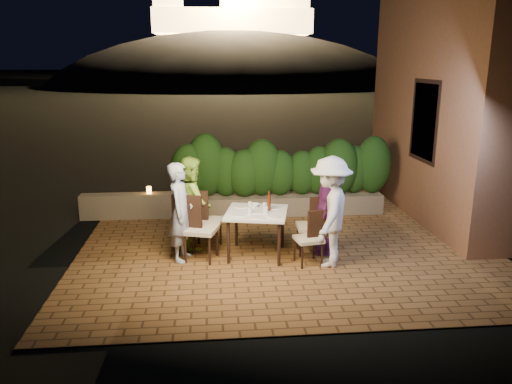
{
  "coord_description": "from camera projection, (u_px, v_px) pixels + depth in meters",
  "views": [
    {
      "loc": [
        -1.27,
        -7.63,
        3.09
      ],
      "look_at": [
        -0.55,
        0.13,
        1.05
      ],
      "focal_mm": 35.0,
      "sensor_mm": 36.0,
      "label": 1
    }
  ],
  "objects": [
    {
      "name": "diner_blue",
      "position": [
        181.0,
        212.0,
        7.85
      ],
      "size": [
        0.49,
        0.65,
        1.59
      ],
      "primitive_type": "imported",
      "rotation": [
        0.0,
        0.0,
        1.37
      ],
      "color": "#9DADCB",
      "rests_on": "ground"
    },
    {
      "name": "diner_green",
      "position": [
        192.0,
        202.0,
        8.45
      ],
      "size": [
        0.74,
        0.87,
        1.57
      ],
      "primitive_type": "imported",
      "rotation": [
        0.0,
        0.0,
        1.78
      ],
      "color": "#9DD342",
      "rests_on": "ground"
    },
    {
      "name": "building_wall",
      "position": [
        455.0,
        92.0,
        9.87
      ],
      "size": [
        1.6,
        5.0,
        5.0
      ],
      "primitive_type": "cube",
      "color": "#9C613D",
      "rests_on": "ground"
    },
    {
      "name": "glass_se",
      "position": [
        265.0,
        206.0,
        8.19
      ],
      "size": [
        0.06,
        0.06,
        0.1
      ],
      "primitive_type": "cylinder",
      "color": "silver",
      "rests_on": "dining_table"
    },
    {
      "name": "chair_left_front",
      "position": [
        201.0,
        228.0,
        7.92
      ],
      "size": [
        0.61,
        0.61,
        1.06
      ],
      "primitive_type": null,
      "rotation": [
        0.0,
        0.0,
        -0.3
      ],
      "color": "black",
      "rests_on": "ground"
    },
    {
      "name": "dining_table",
      "position": [
        257.0,
        234.0,
        8.13
      ],
      "size": [
        1.15,
        1.15,
        0.75
      ],
      "primitive_type": null,
      "rotation": [
        0.0,
        0.0,
        -0.21
      ],
      "color": "white",
      "rests_on": "ground"
    },
    {
      "name": "glass_ne",
      "position": [
        266.0,
        210.0,
        7.91
      ],
      "size": [
        0.07,
        0.07,
        0.12
      ],
      "primitive_type": "cylinder",
      "color": "silver",
      "rests_on": "dining_table"
    },
    {
      "name": "diner_white",
      "position": [
        330.0,
        212.0,
        7.64
      ],
      "size": [
        1.01,
        1.27,
        1.72
      ],
      "primitive_type": "imported",
      "rotation": [
        0.0,
        0.0,
        -1.95
      ],
      "color": "silver",
      "rests_on": "ground"
    },
    {
      "name": "plate_ne",
      "position": [
        274.0,
        216.0,
        7.77
      ],
      "size": [
        0.21,
        0.21,
        0.01
      ],
      "primitive_type": "cylinder",
      "color": "white",
      "rests_on": "dining_table"
    },
    {
      "name": "window_pane",
      "position": [
        426.0,
        121.0,
        9.44
      ],
      "size": [
        0.08,
        1.0,
        1.4
      ],
      "primitive_type": "cube",
      "color": "black",
      "rests_on": "building_wall"
    },
    {
      "name": "planter",
      "position": [
        282.0,
        204.0,
        10.43
      ],
      "size": [
        4.2,
        0.55,
        0.4
      ],
      "primitive_type": "cube",
      "color": "#76684B",
      "rests_on": "ground"
    },
    {
      "name": "chair_right_back",
      "position": [
        310.0,
        225.0,
        8.22
      ],
      "size": [
        0.46,
        0.46,
        0.96
      ],
      "primitive_type": null,
      "rotation": [
        0.0,
        0.0,
        3.11
      ],
      "color": "black",
      "rests_on": "ground"
    },
    {
      "name": "hedge",
      "position": [
        282.0,
        169.0,
        10.24
      ],
      "size": [
        4.0,
        0.7,
        1.1
      ],
      "primitive_type": null,
      "color": "#193B10",
      "rests_on": "planter"
    },
    {
      "name": "glass_nw",
      "position": [
        250.0,
        210.0,
        7.89
      ],
      "size": [
        0.07,
        0.07,
        0.12
      ],
      "primitive_type": "cylinder",
      "color": "silver",
      "rests_on": "dining_table"
    },
    {
      "name": "parapet",
      "position": [
        136.0,
        206.0,
        10.15
      ],
      "size": [
        2.2,
        0.3,
        0.5
      ],
      "primitive_type": "cube",
      "color": "#76684B",
      "rests_on": "ground"
    },
    {
      "name": "beer_bottle",
      "position": [
        269.0,
        201.0,
        8.06
      ],
      "size": [
        0.06,
        0.06,
        0.32
      ],
      "primitive_type": null,
      "color": "#451B0B",
      "rests_on": "dining_table"
    },
    {
      "name": "plate_front",
      "position": [
        258.0,
        217.0,
        7.73
      ],
      "size": [
        0.21,
        0.21,
        0.01
      ],
      "primitive_type": "cylinder",
      "color": "white",
      "rests_on": "dining_table"
    },
    {
      "name": "chair_left_back",
      "position": [
        207.0,
        220.0,
        8.4
      ],
      "size": [
        0.54,
        0.54,
        1.01
      ],
      "primitive_type": null,
      "rotation": [
        0.0,
        0.0,
        -0.17
      ],
      "color": "black",
      "rests_on": "ground"
    },
    {
      "name": "plate_se",
      "position": [
        273.0,
        208.0,
        8.23
      ],
      "size": [
        0.22,
        0.22,
        0.01
      ],
      "primitive_type": "cylinder",
      "color": "white",
      "rests_on": "dining_table"
    },
    {
      "name": "window_frame",
      "position": [
        425.0,
        121.0,
        9.44
      ],
      "size": [
        0.06,
        1.15,
        1.55
      ],
      "primitive_type": "cube",
      "color": "black",
      "rests_on": "building_wall"
    },
    {
      "name": "hill",
      "position": [
        233.0,
        116.0,
        67.23
      ],
      "size": [
        52.0,
        40.0,
        22.0
      ],
      "primitive_type": "ellipsoid",
      "color": "black",
      "rests_on": "ground"
    },
    {
      "name": "glass_sw",
      "position": [
        250.0,
        204.0,
        8.25
      ],
      "size": [
        0.06,
        0.06,
        0.1
      ],
      "primitive_type": "cylinder",
      "color": "silver",
      "rests_on": "dining_table"
    },
    {
      "name": "plate_centre",
      "position": [
        257.0,
        212.0,
        8.01
      ],
      "size": [
        0.25,
        0.25,
        0.01
      ],
      "primitive_type": "cylinder",
      "color": "white",
      "rests_on": "dining_table"
    },
    {
      "name": "plate_nw",
      "position": [
        238.0,
        215.0,
        7.84
      ],
      "size": [
        0.2,
        0.2,
        0.01
      ],
      "primitive_type": "cylinder",
      "color": "white",
      "rests_on": "dining_table"
    },
    {
      "name": "plate_sw",
      "position": [
        241.0,
        206.0,
        8.3
      ],
      "size": [
        0.24,
        0.24,
        0.01
      ],
      "primitive_type": "cylinder",
      "color": "white",
      "rests_on": "dining_table"
    },
    {
      "name": "bowl",
      "position": [
        254.0,
        205.0,
        8.31
      ],
      "size": [
        0.24,
        0.24,
        0.04
      ],
      "primitive_type": "imported",
      "rotation": [
        0.0,
        0.0,
        -0.37
      ],
      "color": "white",
      "rests_on": "dining_table"
    },
    {
      "name": "diner_purple",
      "position": [
        327.0,
        207.0,
        8.14
      ],
      "size": [
        0.67,
        0.99,
        1.57
      ],
      "primitive_type": "imported",
      "rotation": [
        0.0,
        0.0,
        -1.92
      ],
      "color": "#6A2368",
      "rests_on": "ground"
    },
    {
      "name": "chair_right_front",
      "position": [
        308.0,
        238.0,
        7.77
      ],
      "size": [
        0.47,
        0.47,
        0.86
      ],
      "primitive_type": null,
      "rotation": [
        0.0,
        0.0,
        3.33
      ],
      "color": "black",
      "rests_on": "ground"
    },
    {
      "name": "terrace_floor",
      "position": [
        285.0,
        248.0,
        8.75
      ],
      "size": [
        7.0,
        6.0,
        0.15
      ],
      "primitive_type": "cube",
      "color": "brown",
      "rests_on": "ground"
    },
    {
      "name": "fortress",
      "position": [
        232.0,
        1.0,
        63.55
      ],
      "size": [
        26.0,
        8.0,
        8.0
      ],
      "primitive_type": null,
      "color": "#FFCC7A",
      "rests_on": "hill"
    },
    {
      "name": "ground",
      "position": [
        289.0,
        256.0,
        8.26
      ],
      "size": [
        400.0,
        400.0,
        0.0
      ],
      "primitive_type": "plane",
      "color": "black",
      "rests_on": "ground"
    },
    {
      "name": "parapet_lamp",
      "position": [
        149.0,
        190.0,
        10.09
      ],
      "size": [
        0.1,
        0.1,
        0.14
      ],
      "primitive_type": "cylinder",
      "color": "orange",
      "rests_on": "parapet"
    }
  ]
}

